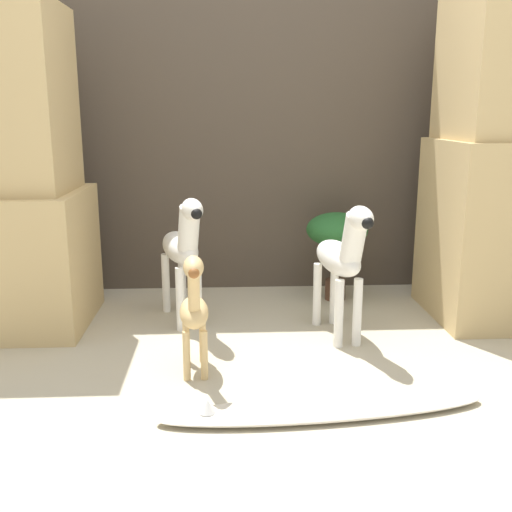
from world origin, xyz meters
name	(u,v)px	position (x,y,z in m)	size (l,w,h in m)	color
ground_plane	(278,395)	(0.00, 0.00, 0.00)	(14.00, 14.00, 0.00)	#B2A88E
wall_back	(257,105)	(0.00, 1.51, 1.10)	(6.40, 0.08, 2.20)	#473D33
rock_pillar_left	(18,186)	(-1.20, 0.88, 0.71)	(0.62, 0.69, 1.56)	tan
rock_pillar_right	(501,166)	(1.20, 0.88, 0.80)	(0.62, 0.69, 1.68)	tan
zebra_right	(342,257)	(0.35, 0.58, 0.40)	(0.22, 0.58, 0.67)	white
zebra_left	(183,247)	(-0.41, 0.84, 0.40)	(0.29, 0.57, 0.67)	white
giraffe_figurine	(194,308)	(-0.33, 0.21, 0.29)	(0.14, 0.39, 0.54)	tan
potted_palm_front	(337,234)	(0.44, 1.19, 0.39)	(0.35, 0.35, 0.51)	#513323
surfboard	(322,408)	(0.14, -0.15, 0.02)	(1.21, 0.31, 0.09)	silver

